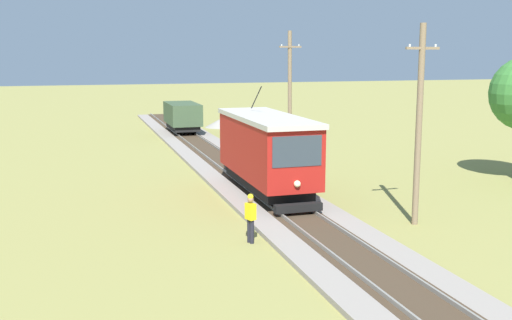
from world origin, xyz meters
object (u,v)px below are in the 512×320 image
at_px(freight_car, 182,116).
at_px(red_tram, 266,150).
at_px(utility_pole_mid, 290,96).
at_px(utility_pole_near_tram, 419,124).
at_px(track_worker, 251,216).
at_px(gravel_pile, 221,123).

bearing_deg(freight_car, red_tram, -89.99).
bearing_deg(utility_pole_mid, utility_pole_near_tram, -90.00).
distance_m(utility_pole_mid, track_worker, 16.53).
distance_m(gravel_pile, track_worker, 33.96).
height_order(freight_car, gravel_pile, freight_car).
height_order(red_tram, utility_pole_near_tram, utility_pole_near_tram).
distance_m(red_tram, utility_pole_mid, 9.43).
distance_m(red_tram, track_worker, 7.12).
bearing_deg(track_worker, utility_pole_near_tram, -16.59).
distance_m(freight_car, utility_pole_mid, 15.12).
relative_size(red_tram, utility_pole_near_tram, 1.10).
xyz_separation_m(gravel_pile, track_worker, (-6.99, -33.23, 0.58)).
xyz_separation_m(utility_pole_near_tram, track_worker, (-6.84, -0.40, -2.98)).
relative_size(freight_car, gravel_pile, 1.73).
bearing_deg(utility_pole_near_tram, track_worker, -176.65).
relative_size(gravel_pile, track_worker, 1.69).
relative_size(utility_pole_near_tram, gravel_pile, 2.57).
xyz_separation_m(red_tram, freight_car, (-0.00, 22.56, -0.64)).
bearing_deg(gravel_pile, red_tram, -99.15).
bearing_deg(freight_car, utility_pole_mid, -73.80).
distance_m(freight_car, utility_pole_near_tram, 29.04).
relative_size(freight_car, utility_pole_near_tram, 0.67).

